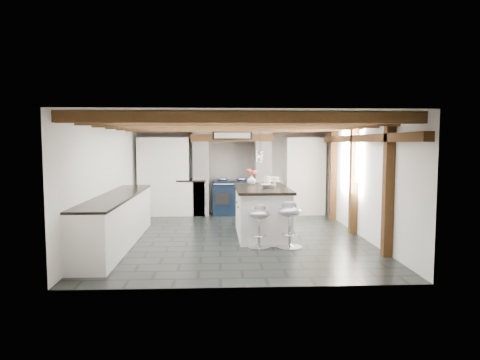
{
  "coord_description": "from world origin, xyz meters",
  "views": [
    {
      "loc": [
        -0.31,
        -8.38,
        1.87
      ],
      "look_at": [
        0.1,
        0.4,
        1.1
      ],
      "focal_mm": 32.0,
      "sensor_mm": 36.0,
      "label": 1
    }
  ],
  "objects_px": {
    "kitchen_island": "(262,211)",
    "bar_stool_far": "(259,221)",
    "bar_stool_near": "(290,219)",
    "range_cooker": "(232,197)"
  },
  "relations": [
    {
      "from": "range_cooker",
      "to": "kitchen_island",
      "type": "distance_m",
      "value": 2.64
    },
    {
      "from": "kitchen_island",
      "to": "range_cooker",
      "type": "bearing_deg",
      "value": 100.83
    },
    {
      "from": "bar_stool_far",
      "to": "kitchen_island",
      "type": "bearing_deg",
      "value": 92.94
    },
    {
      "from": "kitchen_island",
      "to": "bar_stool_far",
      "type": "height_order",
      "value": "kitchen_island"
    },
    {
      "from": "kitchen_island",
      "to": "bar_stool_near",
      "type": "bearing_deg",
      "value": -69.98
    },
    {
      "from": "kitchen_island",
      "to": "bar_stool_near",
      "type": "height_order",
      "value": "kitchen_island"
    },
    {
      "from": "range_cooker",
      "to": "bar_stool_near",
      "type": "distance_m",
      "value": 3.76
    },
    {
      "from": "kitchen_island",
      "to": "bar_stool_near",
      "type": "relative_size",
      "value": 2.36
    },
    {
      "from": "kitchen_island",
      "to": "bar_stool_far",
      "type": "relative_size",
      "value": 2.55
    },
    {
      "from": "range_cooker",
      "to": "bar_stool_far",
      "type": "bearing_deg",
      "value": -84.02
    }
  ]
}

